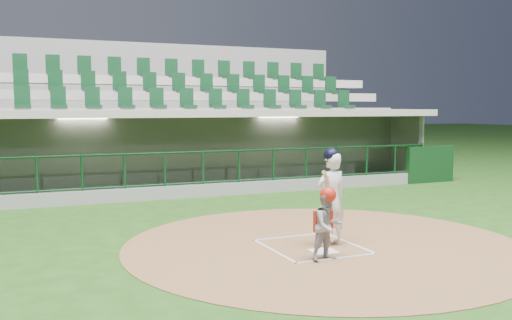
% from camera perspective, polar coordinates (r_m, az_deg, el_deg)
% --- Properties ---
extents(ground, '(120.00, 120.00, 0.00)m').
position_cam_1_polar(ground, '(10.47, 4.84, -8.34)').
color(ground, '#1D4213').
rests_on(ground, ground).
extents(dirt_circle, '(7.20, 7.20, 0.01)m').
position_cam_1_polar(dirt_circle, '(10.44, 6.83, -8.37)').
color(dirt_circle, brown).
rests_on(dirt_circle, ground).
extents(home_plate, '(0.43, 0.43, 0.02)m').
position_cam_1_polar(home_plate, '(9.88, 6.77, -9.07)').
color(home_plate, white).
rests_on(home_plate, dirt_circle).
extents(batter_box_chalk, '(1.55, 1.80, 0.01)m').
position_cam_1_polar(batter_box_chalk, '(10.21, 5.64, -8.61)').
color(batter_box_chalk, silver).
rests_on(batter_box_chalk, ground).
extents(dugout_structure, '(16.40, 3.70, 3.00)m').
position_cam_1_polar(dugout_structure, '(17.56, -6.94, 0.34)').
color(dugout_structure, gray).
rests_on(dugout_structure, ground).
extents(seating_deck, '(17.00, 6.72, 5.15)m').
position_cam_1_polar(seating_deck, '(20.48, -9.59, 2.29)').
color(seating_deck, slate).
rests_on(seating_deck, ground).
extents(batter, '(0.87, 0.89, 1.74)m').
position_cam_1_polar(batter, '(10.21, 7.50, -3.65)').
color(batter, white).
rests_on(batter, dirt_circle).
extents(catcher, '(0.60, 0.50, 1.19)m').
position_cam_1_polar(catcher, '(9.26, 7.18, -6.36)').
color(catcher, '#96969B').
rests_on(catcher, dirt_circle).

